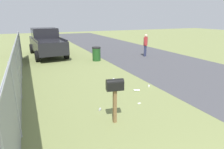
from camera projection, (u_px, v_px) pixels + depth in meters
road_asphalt at (223, 82)px, 8.84m from camera, size 60.00×6.44×0.01m
mailbox at (115, 88)px, 5.20m from camera, size 0.29×0.51×1.32m
pickup_truck at (46, 41)px, 14.73m from camera, size 5.58×2.49×2.09m
trash_bin at (96, 54)px, 13.08m from camera, size 0.58×0.58×0.95m
pedestrian at (145, 44)px, 14.39m from camera, size 0.31×0.50×1.69m
fence_section at (18, 71)px, 6.80m from camera, size 15.79×0.07×1.96m
litter_bottle_midfield_a at (137, 90)px, 7.80m from camera, size 0.17×0.23×0.07m
litter_can_midfield_b at (100, 109)px, 6.18m from camera, size 0.14×0.12×0.07m
litter_cup_by_mailbox at (149, 86)px, 8.26m from camera, size 0.13×0.12×0.08m
litter_wrapper_far_scatter at (139, 103)px, 6.69m from camera, size 0.13×0.14×0.01m
litter_bag_near_hydrant at (114, 80)px, 8.99m from camera, size 0.14×0.14×0.14m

